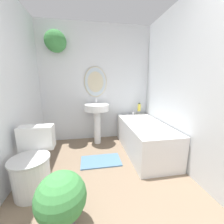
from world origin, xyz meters
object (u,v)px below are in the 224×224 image
object	(u,v)px
toilet	(33,165)
potted_plant	(61,199)
pedestal_sink	(97,114)
bathtub	(144,137)
shampoo_bottle	(139,107)

from	to	relation	value
toilet	potted_plant	xyz separation A→B (m)	(0.42, -0.56, 0.01)
pedestal_sink	bathtub	xyz separation A→B (m)	(0.81, -0.50, -0.34)
potted_plant	bathtub	bearing A→B (deg)	44.44
bathtub	shampoo_bottle	bearing A→B (deg)	77.87
toilet	pedestal_sink	bearing A→B (deg)	53.77
pedestal_sink	potted_plant	xyz separation A→B (m)	(-0.42, -1.70, -0.31)
toilet	potted_plant	bearing A→B (deg)	-53.50
toilet	potted_plant	size ratio (longest dim) A/B	1.32
toilet	shampoo_bottle	distance (m)	2.22
toilet	shampoo_bottle	size ratio (longest dim) A/B	3.95
shampoo_bottle	potted_plant	size ratio (longest dim) A/B	0.33
bathtub	potted_plant	size ratio (longest dim) A/B	2.67
pedestal_sink	shampoo_bottle	world-z (taller)	pedestal_sink
pedestal_sink	potted_plant	bearing A→B (deg)	-103.77
shampoo_bottle	potted_plant	distance (m)	2.32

